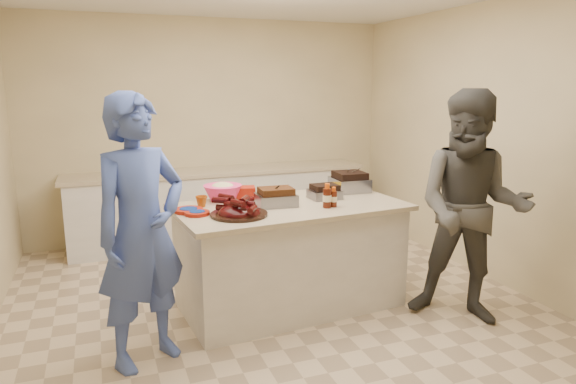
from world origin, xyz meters
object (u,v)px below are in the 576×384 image
object	(u,v)px
rib_platter	(239,216)
mustard_bottle	(267,201)
roasting_pan	(349,191)
guest_gray	(463,318)
bbq_bottle_b	(333,207)
plastic_cup	(202,207)
island	(290,305)
bbq_bottle_a	(327,208)
guest_blue	(149,359)
coleslaw_bowl	(223,200)

from	to	relation	value
rib_platter	mustard_bottle	size ratio (longest dim) A/B	4.00
rib_platter	roasting_pan	world-z (taller)	rib_platter
guest_gray	bbq_bottle_b	bearing A→B (deg)	-168.05
plastic_cup	island	bearing A→B (deg)	-14.71
bbq_bottle_b	rib_platter	bearing A→B (deg)	-179.26
bbq_bottle_a	bbq_bottle_b	xyz separation A→B (m)	(0.06, 0.01, 0.00)
guest_blue	roasting_pan	bearing A→B (deg)	-5.73
roasting_pan	guest_blue	xyz separation A→B (m)	(-1.99, -0.83, -0.91)
roasting_pan	coleslaw_bowl	world-z (taller)	coleslaw_bowl
rib_platter	plastic_cup	world-z (taller)	rib_platter
guest_gray	mustard_bottle	bearing A→B (deg)	-171.33
rib_platter	bbq_bottle_a	distance (m)	0.75
coleslaw_bowl	guest_blue	bearing A→B (deg)	-131.33
bbq_bottle_a	plastic_cup	distance (m)	1.05
roasting_pan	bbq_bottle_b	xyz separation A→B (m)	(-0.42, -0.52, 0.00)
rib_platter	guest_blue	bearing A→B (deg)	-158.49
guest_blue	bbq_bottle_a	bearing A→B (deg)	-17.20
rib_platter	coleslaw_bowl	xyz separation A→B (m)	(0.01, 0.57, 0.00)
roasting_pan	coleslaw_bowl	xyz separation A→B (m)	(-1.23, 0.04, 0.00)
rib_platter	island	bearing A→B (deg)	22.54
mustard_bottle	guest_gray	xyz separation A→B (m)	(1.41, -0.94, -0.91)
island	coleslaw_bowl	bearing A→B (deg)	138.65
roasting_pan	coleslaw_bowl	distance (m)	1.23
island	mustard_bottle	xyz separation A→B (m)	(-0.15, 0.18, 0.91)
bbq_bottle_b	mustard_bottle	xyz separation A→B (m)	(-0.46, 0.38, 0.00)
island	bbq_bottle_a	world-z (taller)	bbq_bottle_a
island	guest_gray	bearing A→B (deg)	-35.96
mustard_bottle	plastic_cup	bearing A→B (deg)	179.48
roasting_pan	island	bearing A→B (deg)	-153.68
island	guest_blue	world-z (taller)	island
guest_blue	guest_gray	world-z (taller)	guest_gray
rib_platter	roasting_pan	distance (m)	1.34
coleslaw_bowl	plastic_cup	xyz separation A→B (m)	(-0.22, -0.17, 0.00)
coleslaw_bowl	bbq_bottle_b	bearing A→B (deg)	-34.73
guest_blue	mustard_bottle	bearing A→B (deg)	3.39
bbq_bottle_b	guest_gray	xyz separation A→B (m)	(0.95, -0.55, -0.91)
coleslaw_bowl	mustard_bottle	distance (m)	0.39
bbq_bottle_b	coleslaw_bowl	bearing A→B (deg)	145.27
coleslaw_bowl	guest_blue	distance (m)	1.48
roasting_pan	mustard_bottle	distance (m)	0.89
coleslaw_bowl	rib_platter	bearing A→B (deg)	-90.70
rib_platter	guest_gray	bearing A→B (deg)	-17.10
rib_platter	roasting_pan	size ratio (longest dim) A/B	1.40
roasting_pan	bbq_bottle_b	bearing A→B (deg)	-126.22
island	guest_gray	xyz separation A→B (m)	(1.26, -0.75, 0.00)
coleslaw_bowl	plastic_cup	world-z (taller)	coleslaw_bowl
rib_platter	bbq_bottle_b	distance (m)	0.82
bbq_bottle_a	mustard_bottle	xyz separation A→B (m)	(-0.40, 0.39, 0.00)
bbq_bottle_b	island	bearing A→B (deg)	147.66
rib_platter	mustard_bottle	bearing A→B (deg)	47.90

